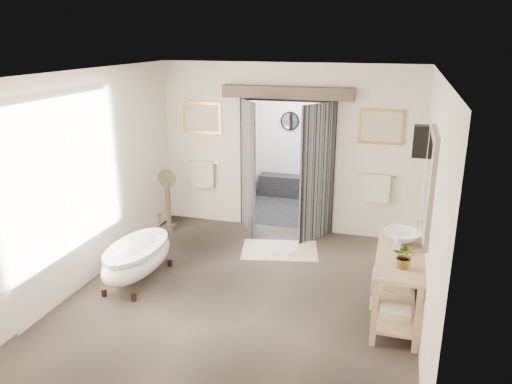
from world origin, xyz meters
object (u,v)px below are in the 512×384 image
clawfoot_tub (137,257)px  vanity (396,278)px  rug (280,250)px  basin (402,238)px

clawfoot_tub → vanity: 3.49m
clawfoot_tub → vanity: size_ratio=0.95×
clawfoot_tub → rug: 2.31m
basin → vanity: bearing=-107.4°
vanity → basin: basin is taller
rug → basin: basin is taller
vanity → rug: size_ratio=1.33×
vanity → rug: vanity is taller
rug → vanity: bearing=-39.0°
clawfoot_tub → vanity: bearing=1.4°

